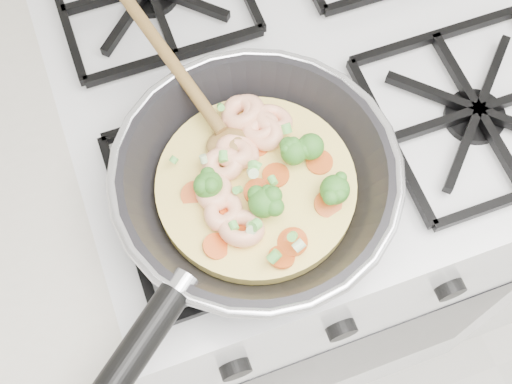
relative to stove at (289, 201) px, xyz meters
name	(u,v)px	position (x,y,z in m)	size (l,w,h in m)	color
stove	(289,201)	(0.00, 0.00, 0.00)	(0.60, 0.60, 0.92)	silver
skillet	(252,183)	(-0.13, -0.16, 0.50)	(0.42, 0.51, 0.09)	black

